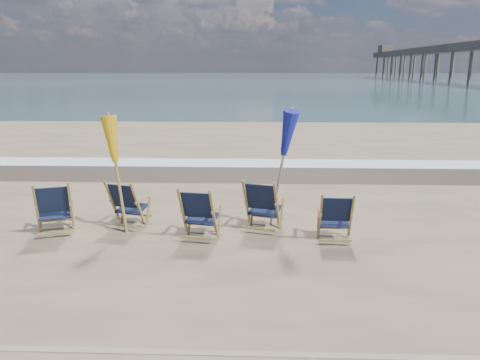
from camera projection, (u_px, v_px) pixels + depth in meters
The scene contains 10 objects.
ocean at pixel (257, 78), 131.58m from camera, with size 400.00×400.00×0.00m, color #3A5961.
surf_foam at pixel (247, 163), 15.33m from camera, with size 200.00×1.40×0.01m, color silver.
wet_sand_strip at pixel (246, 173), 13.87m from camera, with size 200.00×2.60×0.00m, color #42362A.
beach_chair_0 at pixel (71, 207), 8.68m from camera, with size 0.68×0.76×1.06m, color #111832, non-canonical shape.
beach_chair_1 at pixel (138, 205), 8.90m from camera, with size 0.64×0.71×0.99m, color #111832, non-canonical shape.
beach_chair_2 at pixel (213, 215), 8.28m from camera, with size 0.66×0.74×1.02m, color #111832, non-canonical shape.
beach_chair_3 at pixel (277, 207), 8.69m from camera, with size 0.68×0.76×1.06m, color #111832, non-canonical shape.
beach_chair_4 at pixel (351, 218), 8.20m from camera, with size 0.61×0.69×0.96m, color #111832, non-canonical shape.
umbrella_yellow at pixel (116, 145), 8.53m from camera, with size 0.30×0.30×2.20m.
umbrella_blue at pixel (281, 136), 8.74m from camera, with size 0.30×0.30×2.34m.
Camera 1 is at (0.33, -6.73, 3.06)m, focal length 35.00 mm.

